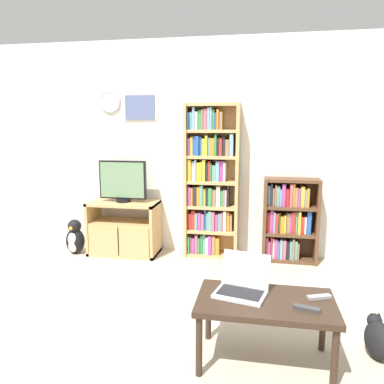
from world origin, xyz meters
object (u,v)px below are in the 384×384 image
object	(u,v)px
bookshelf_tall	(210,183)
coffee_table	(265,307)
bookshelf_short	(288,220)
remote_far_from_laptop	(307,308)
tv_stand	(124,228)
cat	(378,339)
laptop	(243,284)
penguin_figurine	(75,238)
remote_near_laptop	(319,297)
television	(123,181)

from	to	relation	value
bookshelf_tall	coffee_table	xyz separation A→B (m)	(0.65, -2.03, -0.51)
bookshelf_short	remote_far_from_laptop	world-z (taller)	bookshelf_short
tv_stand	remote_far_from_laptop	distance (m)	2.80
bookshelf_tall	cat	xyz separation A→B (m)	(1.42, -1.84, -0.77)
bookshelf_tall	cat	bearing A→B (deg)	-52.31
laptop	penguin_figurine	bearing A→B (deg)	155.03
bookshelf_short	remote_near_laptop	xyz separation A→B (m)	(0.07, -1.95, -0.03)
remote_far_from_laptop	remote_near_laptop	bearing A→B (deg)	-14.14
television	coffee_table	bearing A→B (deg)	-48.36
remote_near_laptop	television	bearing A→B (deg)	-152.74
remote_near_laptop	penguin_figurine	size ratio (longest dim) A/B	0.38
television	tv_stand	bearing A→B (deg)	-121.42
television	coffee_table	world-z (taller)	television
penguin_figurine	coffee_table	bearing A→B (deg)	-37.87
tv_stand	remote_near_laptop	size ratio (longest dim) A/B	5.13
remote_far_from_laptop	penguin_figurine	xyz separation A→B (m)	(-2.56, 1.89, -0.27)
television	bookshelf_short	distance (m)	2.03
tv_stand	television	world-z (taller)	television
laptop	cat	bearing A→B (deg)	20.47
cat	penguin_figurine	xyz separation A→B (m)	(-3.08, 1.60, 0.06)
laptop	remote_far_from_laptop	size ratio (longest dim) A/B	2.36
bookshelf_short	laptop	xyz separation A→B (m)	(-0.44, -1.95, 0.03)
bookshelf_short	penguin_figurine	bearing A→B (deg)	-174.88
television	laptop	world-z (taller)	television
television	remote_near_laptop	world-z (taller)	television
bookshelf_short	remote_near_laptop	bearing A→B (deg)	-87.92
tv_stand	coffee_table	xyz separation A→B (m)	(1.70, -1.91, 0.07)
bookshelf_tall	bookshelf_short	world-z (taller)	bookshelf_tall
tv_stand	television	xyz separation A→B (m)	(0.00, 0.01, 0.58)
television	cat	bearing A→B (deg)	-34.79
bookshelf_short	cat	size ratio (longest dim) A/B	2.10
tv_stand	television	size ratio (longest dim) A/B	1.45
remote_far_from_laptop	television	bearing A→B (deg)	59.16
remote_near_laptop	remote_far_from_laptop	bearing A→B (deg)	-50.12
tv_stand	bookshelf_short	size ratio (longest dim) A/B	0.86
cat	tv_stand	bearing A→B (deg)	133.26
television	remote_far_from_laptop	xyz separation A→B (m)	(1.95, -2.01, -0.45)
tv_stand	remote_far_from_laptop	bearing A→B (deg)	-45.66
coffee_table	bookshelf_tall	bearing A→B (deg)	107.71
tv_stand	penguin_figurine	size ratio (longest dim) A/B	1.95
tv_stand	remote_near_laptop	world-z (taller)	tv_stand
remote_far_from_laptop	cat	size ratio (longest dim) A/B	0.35
laptop	penguin_figurine	size ratio (longest dim) A/B	0.90
bookshelf_short	coffee_table	xyz separation A→B (m)	(-0.28, -2.03, -0.09)
bookshelf_tall	cat	world-z (taller)	bookshelf_tall
coffee_table	remote_near_laptop	size ratio (longest dim) A/B	5.48
tv_stand	penguin_figurine	distance (m)	0.63
remote_far_from_laptop	bookshelf_short	bearing A→B (deg)	14.21
bookshelf_short	television	bearing A→B (deg)	-176.61
cat	penguin_figurine	bearing A→B (deg)	140.43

